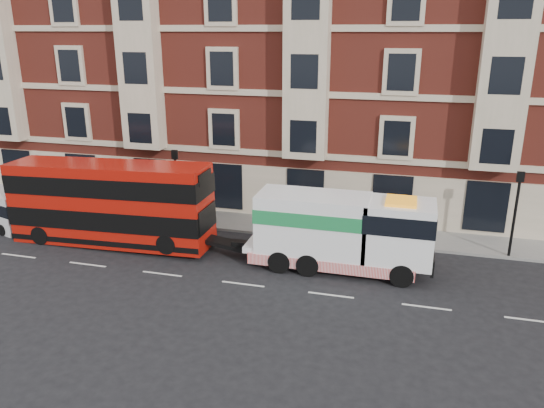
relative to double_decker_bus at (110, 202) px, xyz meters
The scene contains 9 objects.
ground 8.96m from the double_decker_bus, 18.49° to the right, with size 120.00×120.00×0.00m, color black.
sidewalk 9.75m from the double_decker_bus, 30.11° to the left, with size 90.00×3.00×0.15m, color slate.
victorian_terrace 16.90m from the double_decker_bus, 54.62° to the left, with size 45.00×12.00×20.40m.
lamp_post_west 4.11m from the double_decker_bus, 57.49° to the left, with size 0.35×0.15×4.35m.
lamp_post_east 20.50m from the double_decker_bus, ahead, with size 0.35×0.15×4.35m.
double_decker_bus is the anchor object (origin of this frame).
tow_truck 12.06m from the double_decker_bus, ahead, with size 8.71×2.58×3.63m.
box_van 7.78m from the double_decker_bus, behind, with size 4.58×2.87×2.22m.
pedestrian 4.34m from the double_decker_bus, 55.53° to the left, with size 0.61×0.40×1.68m, color #1D2C3A.
Camera 1 is at (6.91, -20.49, 10.97)m, focal length 35.00 mm.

